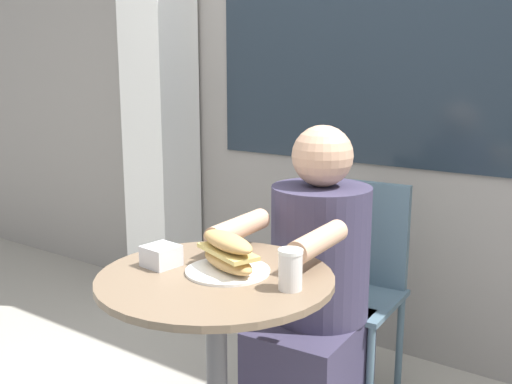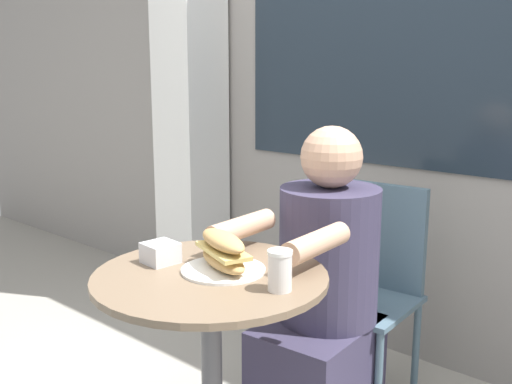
% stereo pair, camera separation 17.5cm
% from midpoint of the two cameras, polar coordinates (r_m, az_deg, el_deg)
% --- Properties ---
extents(storefront_wall, '(8.00, 0.09, 2.80)m').
position_cam_midpoint_polar(storefront_wall, '(2.70, 12.59, 13.42)').
color(storefront_wall, gray).
rests_on(storefront_wall, ground_plane).
extents(lattice_pillar, '(0.29, 0.29, 2.40)m').
position_cam_midpoint_polar(lattice_pillar, '(3.28, -10.69, 9.69)').
color(lattice_pillar, silver).
rests_on(lattice_pillar, ground_plane).
extents(cafe_table, '(0.65, 0.65, 0.76)m').
position_cam_midpoint_polar(cafe_table, '(1.75, -6.75, -14.37)').
color(cafe_table, brown).
rests_on(cafe_table, ground_plane).
extents(diner_chair, '(0.40, 0.40, 0.87)m').
position_cam_midpoint_polar(diner_chair, '(2.40, 7.52, -7.53)').
color(diner_chair, slate).
rests_on(diner_chair, ground_plane).
extents(seated_diner, '(0.37, 0.63, 1.13)m').
position_cam_midpoint_polar(seated_diner, '(2.13, 3.21, -11.07)').
color(seated_diner, '#38334C').
rests_on(seated_diner, ground_plane).
extents(sandwich_on_plate, '(0.24, 0.24, 0.11)m').
position_cam_midpoint_polar(sandwich_on_plate, '(1.67, -5.74, -6.08)').
color(sandwich_on_plate, white).
rests_on(sandwich_on_plate, cafe_table).
extents(drink_cup, '(0.06, 0.06, 0.11)m').
position_cam_midpoint_polar(drink_cup, '(1.53, 0.02, -7.43)').
color(drink_cup, silver).
rests_on(drink_cup, cafe_table).
extents(napkin_box, '(0.10, 0.10, 0.06)m').
position_cam_midpoint_polar(napkin_box, '(1.75, -11.88, -6.01)').
color(napkin_box, silver).
rests_on(napkin_box, cafe_table).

